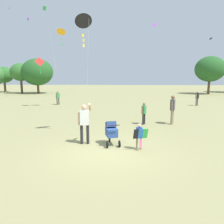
{
  "coord_description": "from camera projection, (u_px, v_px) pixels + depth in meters",
  "views": [
    {
      "loc": [
        0.6,
        -8.02,
        2.94
      ],
      "look_at": [
        0.1,
        1.57,
        1.3
      ],
      "focal_mm": 34.22,
      "sensor_mm": 36.0,
      "label": 1
    }
  ],
  "objects": [
    {
      "name": "person_sitting_far",
      "position": [
        58.0,
        97.0,
        21.72
      ],
      "size": [
        0.33,
        0.37,
        1.39
      ],
      "color": "#232328",
      "rests_on": "ground"
    },
    {
      "name": "ground_plane",
      "position": [
        107.0,
        151.0,
        8.42
      ],
      "size": [
        120.0,
        120.0,
        0.0
      ],
      "primitive_type": "plane",
      "color": "#938E5B"
    },
    {
      "name": "person_couple_left",
      "position": [
        144.0,
        112.0,
        12.91
      ],
      "size": [
        0.3,
        0.37,
        1.34
      ],
      "color": "#232328",
      "rests_on": "ground"
    },
    {
      "name": "person_kid_running",
      "position": [
        173.0,
        107.0,
        12.91
      ],
      "size": [
        0.37,
        0.53,
        1.77
      ],
      "color": "#7F705B",
      "rests_on": "ground"
    },
    {
      "name": "person_adult_flyer",
      "position": [
        84.0,
        120.0,
        9.17
      ],
      "size": [
        0.56,
        0.56,
        1.8
      ],
      "color": "#232328",
      "rests_on": "ground"
    },
    {
      "name": "kite_green_novelty",
      "position": [
        61.0,
        32.0,
        18.38
      ],
      "size": [
        0.81,
        3.84,
        6.93
      ],
      "color": "#F4A319",
      "rests_on": "ground"
    },
    {
      "name": "stroller",
      "position": [
        111.0,
        131.0,
        9.14
      ],
      "size": [
        0.7,
        1.12,
        1.03
      ],
      "color": "black",
      "rests_on": "ground"
    },
    {
      "name": "kite_orange_delta",
      "position": [
        40.0,
        64.0,
        19.24
      ],
      "size": [
        2.93,
        2.94,
        4.6
      ],
      "color": "red",
      "rests_on": "ground"
    },
    {
      "name": "treeline_distant",
      "position": [
        121.0,
        71.0,
        35.39
      ],
      "size": [
        46.68,
        8.22,
        6.19
      ],
      "color": "brown",
      "rests_on": "ground"
    },
    {
      "name": "distant_kites_cluster",
      "position": [
        97.0,
        21.0,
        26.92
      ],
      "size": [
        31.38,
        12.59,
        5.17
      ],
      "color": "purple"
    },
    {
      "name": "kite_adult_black",
      "position": [
        83.0,
        22.0,
        9.78
      ],
      "size": [
        0.95,
        1.65,
        5.71
      ],
      "color": "black",
      "rests_on": "ground"
    },
    {
      "name": "person_red_shirt",
      "position": [
        197.0,
        97.0,
        20.96
      ],
      "size": [
        0.38,
        0.35,
        1.46
      ],
      "color": "#4C4C51",
      "rests_on": "ground"
    },
    {
      "name": "child_with_butterfly_kite",
      "position": [
        139.0,
        134.0,
        8.48
      ],
      "size": [
        0.6,
        0.42,
        1.06
      ],
      "color": "#7F705B",
      "rests_on": "ground"
    }
  ]
}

